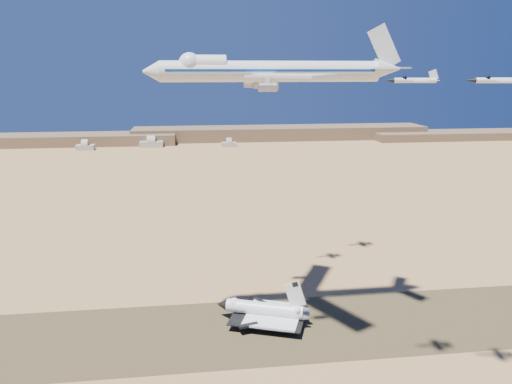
{
  "coord_description": "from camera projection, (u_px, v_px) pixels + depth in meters",
  "views": [
    {
      "loc": [
        -7.94,
        -170.22,
        95.55
      ],
      "look_at": [
        15.15,
        8.0,
        52.01
      ],
      "focal_mm": 35.0,
      "sensor_mm": 36.0,
      "label": 1
    }
  ],
  "objects": [
    {
      "name": "chase_jet_b",
      "position": [
        498.0,
        80.0,
        124.54
      ],
      "size": [
        14.7,
        8.23,
        3.68
      ],
      "rotation": [
        0.0,
        0.0,
        -0.17
      ],
      "color": "silver"
    },
    {
      "name": "runway",
      "position": [
        219.0,
        332.0,
        187.54
      ],
      "size": [
        600.0,
        50.0,
        0.06
      ],
      "primitive_type": "cube",
      "color": "brown",
      "rests_on": "ground"
    },
    {
      "name": "crew_a",
      "position": [
        288.0,
        330.0,
        187.73
      ],
      "size": [
        0.44,
        0.65,
        1.74
      ],
      "primitive_type": "imported",
      "rotation": [
        0.0,
        0.0,
        1.53
      ],
      "color": "#C8530B",
      "rests_on": "runway"
    },
    {
      "name": "hangars",
      "position": [
        148.0,
        144.0,
        639.55
      ],
      "size": [
        200.5,
        29.5,
        30.0
      ],
      "color": "#B1AD9D",
      "rests_on": "ground"
    },
    {
      "name": "chase_jet_c",
      "position": [
        294.0,
        78.0,
        217.36
      ],
      "size": [
        14.17,
        7.66,
        3.53
      ],
      "rotation": [
        0.0,
        0.0,
        0.07
      ],
      "color": "silver"
    },
    {
      "name": "carrier_747",
      "position": [
        264.0,
        71.0,
        170.21
      ],
      "size": [
        89.41,
        69.47,
        22.32
      ],
      "rotation": [
        0.0,
        0.0,
        0.01
      ],
      "color": "silver"
    },
    {
      "name": "crew_b",
      "position": [
        291.0,
        329.0,
        188.31
      ],
      "size": [
        0.94,
        1.03,
        1.84
      ],
      "primitive_type": "imported",
      "rotation": [
        0.0,
        0.0,
        2.19
      ],
      "color": "#C8530B",
      "rests_on": "runway"
    },
    {
      "name": "shuttle",
      "position": [
        264.0,
        310.0,
        194.3
      ],
      "size": [
        37.37,
        30.6,
        18.18
      ],
      "rotation": [
        0.0,
        0.0,
        -0.35
      ],
      "color": "silver",
      "rests_on": "runway"
    },
    {
      "name": "chase_jet_a",
      "position": [
        414.0,
        80.0,
        130.46
      ],
      "size": [
        14.23,
        7.68,
        3.54
      ],
      "rotation": [
        0.0,
        0.0,
        -0.07
      ],
      "color": "silver"
    },
    {
      "name": "ridgeline",
      "position": [
        244.0,
        136.0,
        702.14
      ],
      "size": [
        960.0,
        90.0,
        18.0
      ],
      "color": "brown",
      "rests_on": "ground"
    },
    {
      "name": "ground",
      "position": [
        219.0,
        332.0,
        187.55
      ],
      "size": [
        1200.0,
        1200.0,
        0.0
      ],
      "primitive_type": "plane",
      "color": "#AC7B4C",
      "rests_on": "ground"
    },
    {
      "name": "chase_jet_d",
      "position": [
        333.0,
        68.0,
        233.01
      ],
      "size": [
        16.12,
        8.75,
        4.01
      ],
      "rotation": [
        0.0,
        0.0,
        0.08
      ],
      "color": "silver"
    },
    {
      "name": "crew_c",
      "position": [
        298.0,
        329.0,
        188.39
      ],
      "size": [
        1.14,
        1.12,
        1.8
      ],
      "primitive_type": "imported",
      "rotation": [
        0.0,
        0.0,
        2.37
      ],
      "color": "#C8530B",
      "rests_on": "runway"
    }
  ]
}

